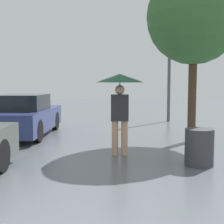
{
  "coord_description": "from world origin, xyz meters",
  "views": [
    {
      "loc": [
        -0.17,
        -2.2,
        1.67
      ],
      "look_at": [
        -0.31,
        4.97,
        1.01
      ],
      "focal_mm": 50.0,
      "sensor_mm": 36.0,
      "label": 1
    }
  ],
  "objects_px": {
    "pedestrian": "(120,90)",
    "tree": "(194,17)",
    "street_lamp": "(169,58)",
    "parked_car_farthest": "(24,116)",
    "trash_bin": "(199,147)"
  },
  "relations": [
    {
      "from": "pedestrian",
      "to": "tree",
      "type": "relative_size",
      "value": 0.39
    },
    {
      "from": "tree",
      "to": "street_lamp",
      "type": "bearing_deg",
      "value": 88.58
    },
    {
      "from": "parked_car_farthest",
      "to": "pedestrian",
      "type": "bearing_deg",
      "value": -41.52
    },
    {
      "from": "street_lamp",
      "to": "trash_bin",
      "type": "bearing_deg",
      "value": -94.44
    },
    {
      "from": "parked_car_farthest",
      "to": "street_lamp",
      "type": "relative_size",
      "value": 1.0
    },
    {
      "from": "parked_car_farthest",
      "to": "street_lamp",
      "type": "bearing_deg",
      "value": 36.52
    },
    {
      "from": "pedestrian",
      "to": "street_lamp",
      "type": "relative_size",
      "value": 0.47
    },
    {
      "from": "street_lamp",
      "to": "pedestrian",
      "type": "bearing_deg",
      "value": -108.44
    },
    {
      "from": "street_lamp",
      "to": "trash_bin",
      "type": "xyz_separation_m",
      "value": [
        -0.58,
        -7.49,
        -2.39
      ]
    },
    {
      "from": "pedestrian",
      "to": "tree",
      "type": "xyz_separation_m",
      "value": [
        2.07,
        1.74,
        1.98
      ]
    },
    {
      "from": "tree",
      "to": "trash_bin",
      "type": "relative_size",
      "value": 6.43
    },
    {
      "from": "parked_car_farthest",
      "to": "street_lamp",
      "type": "height_order",
      "value": "street_lamp"
    },
    {
      "from": "street_lamp",
      "to": "trash_bin",
      "type": "distance_m",
      "value": 7.88
    },
    {
      "from": "pedestrian",
      "to": "trash_bin",
      "type": "relative_size",
      "value": 2.51
    },
    {
      "from": "parked_car_farthest",
      "to": "tree",
      "type": "xyz_separation_m",
      "value": [
        5.11,
        -0.96,
        2.88
      ]
    }
  ]
}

